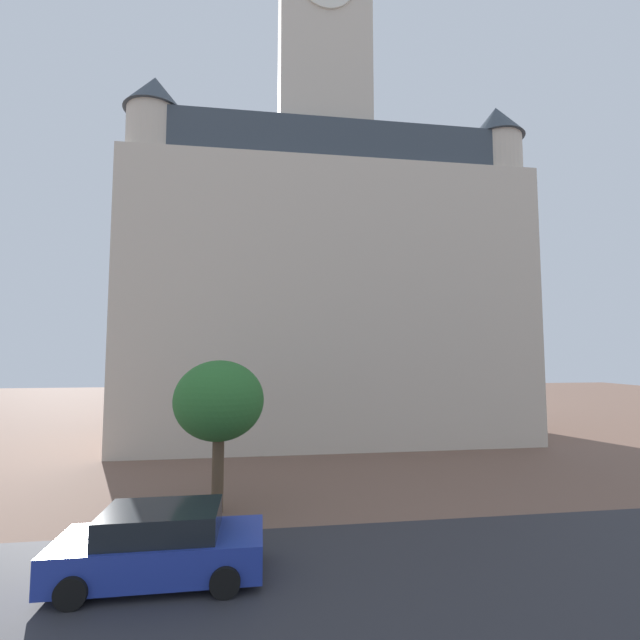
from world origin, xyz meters
TOP-DOWN VIEW (x-y plane):
  - ground_plane at (0.00, 10.00)m, footprint 120.00×120.00m
  - street_asphalt_strip at (0.00, 7.97)m, footprint 120.00×8.99m
  - landmark_building at (2.77, 26.69)m, footprint 23.27×11.01m
  - car_blue at (-3.47, 9.95)m, footprint 4.57×2.10m
  - tree_curb_far at (-2.62, 14.02)m, footprint 2.92×2.92m

SIDE VIEW (x-z plane):
  - ground_plane at x=0.00m, z-range 0.00..0.00m
  - street_asphalt_strip at x=0.00m, z-range 0.00..0.00m
  - car_blue at x=-3.47m, z-range -0.04..1.53m
  - tree_curb_far at x=-2.62m, z-range 1.09..5.96m
  - landmark_building at x=2.77m, z-range -7.43..28.85m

